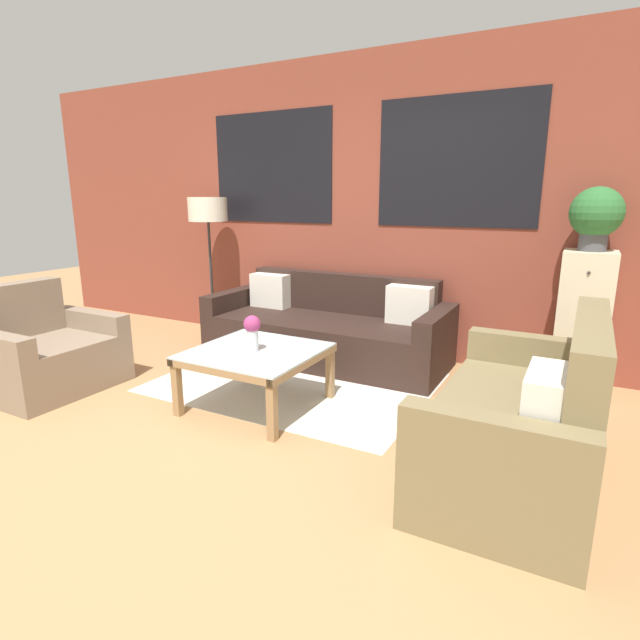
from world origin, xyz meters
TOP-DOWN VIEW (x-y plane):
  - ground_plane at (0.00, 0.00)m, footprint 16.00×16.00m
  - wall_back_brick at (0.00, 2.44)m, footprint 8.40×0.09m
  - rug at (0.00, 1.25)m, footprint 2.18×1.61m
  - couch_dark at (-0.06, 1.95)m, footprint 2.27×0.88m
  - settee_vintage at (1.83, 0.60)m, footprint 0.80×1.56m
  - armchair_corner at (-1.70, 0.21)m, footprint 0.80×0.95m
  - coffee_table at (0.00, 0.70)m, footprint 0.87×0.87m
  - floor_lamp at (-1.53, 2.04)m, footprint 0.41×0.41m
  - drawer_cabinet at (2.06, 2.17)m, footprint 0.37×0.40m
  - potted_plant at (2.06, 2.17)m, footprint 0.38×0.38m
  - flower_vase at (-0.00, 0.67)m, footprint 0.12×0.12m

SIDE VIEW (x-z plane):
  - ground_plane at x=0.00m, z-range 0.00..0.00m
  - rug at x=0.00m, z-range 0.00..0.00m
  - couch_dark at x=-0.06m, z-range -0.11..0.67m
  - armchair_corner at x=-1.70m, z-range -0.14..0.70m
  - settee_vintage at x=1.83m, z-range -0.15..0.77m
  - coffee_table at x=0.00m, z-range 0.15..0.59m
  - drawer_cabinet at x=2.06m, z-range 0.00..1.11m
  - flower_vase at x=0.00m, z-range 0.46..0.72m
  - floor_lamp at x=-1.53m, z-range 0.56..2.07m
  - potted_plant at x=2.06m, z-range 1.14..1.61m
  - wall_back_brick at x=0.00m, z-range 0.01..2.81m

